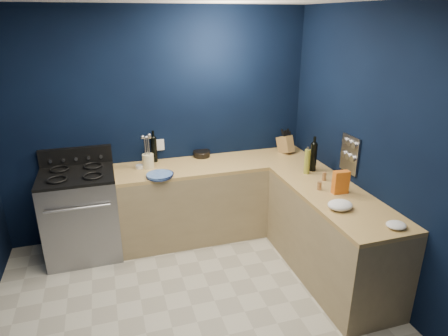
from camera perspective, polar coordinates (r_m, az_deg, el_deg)
name	(u,v)px	position (r m, az deg, el deg)	size (l,w,h in m)	color
floor	(197,323)	(3.67, -3.91, -21.51)	(3.50, 3.50, 0.02)	#B5B19F
wall_back	(159,126)	(4.59, -9.44, 6.05)	(3.50, 0.02, 2.60)	black
wall_right	(391,161)	(3.71, 23.02, 0.98)	(0.02, 3.50, 2.60)	black
cab_back	(217,199)	(4.70, -0.98, -4.59)	(2.30, 0.63, 0.86)	#98835C
top_back	(217,164)	(4.53, -1.01, 0.55)	(2.30, 0.63, 0.04)	olive
cab_right	(330,237)	(4.09, 15.18, -9.63)	(0.63, 1.67, 0.86)	#98835C
top_right	(335,196)	(3.89, 15.81, -3.91)	(0.63, 1.67, 0.04)	olive
gas_range	(82,216)	(4.55, -19.91, -6.51)	(0.76, 0.66, 0.92)	gray
oven_door	(81,231)	(4.27, -20.02, -8.53)	(0.59, 0.02, 0.42)	black
cooktop	(76,175)	(4.36, -20.68, -0.95)	(0.76, 0.66, 0.03)	black
backguard	(76,156)	(4.60, -20.69, 1.60)	(0.76, 0.06, 0.20)	black
spice_panel	(350,154)	(4.14, 17.80, 1.91)	(0.02, 0.28, 0.38)	gray
wall_outlet	(160,145)	(4.63, -9.24, 3.35)	(0.09, 0.02, 0.13)	white
plate_stack	(160,175)	(4.17, -9.34, -1.05)	(0.27, 0.27, 0.03)	#385CA9
ramekin	(140,166)	(4.45, -12.10, 0.22)	(0.09, 0.09, 0.04)	white
utensil_crock	(148,161)	(4.42, -10.95, 1.00)	(0.13, 0.13, 0.16)	beige
wine_bottle_back	(154,150)	(4.59, -10.12, 2.65)	(0.07, 0.07, 0.29)	black
lemon_basket	(202,154)	(4.71, -3.27, 2.09)	(0.20, 0.20, 0.07)	black
knife_block	(285,144)	(4.89, 8.89, 3.39)	(0.11, 0.19, 0.20)	olive
wine_bottle_right	(313,157)	(4.34, 12.82, 1.52)	(0.08, 0.08, 0.31)	black
oil_bottle	(307,162)	(4.26, 11.96, 0.92)	(0.06, 0.06, 0.27)	olive
spice_jar_near	(324,176)	(4.15, 14.32, -1.17)	(0.04, 0.04, 0.09)	olive
spice_jar_far	(319,186)	(3.92, 13.66, -2.51)	(0.04, 0.04, 0.08)	olive
crouton_bag	(341,182)	(3.87, 16.57, -1.99)	(0.15, 0.07, 0.22)	red
towel_front	(340,205)	(3.58, 16.50, -5.18)	(0.22, 0.19, 0.08)	white
towel_end	(396,225)	(3.43, 23.71, -7.59)	(0.16, 0.15, 0.05)	white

